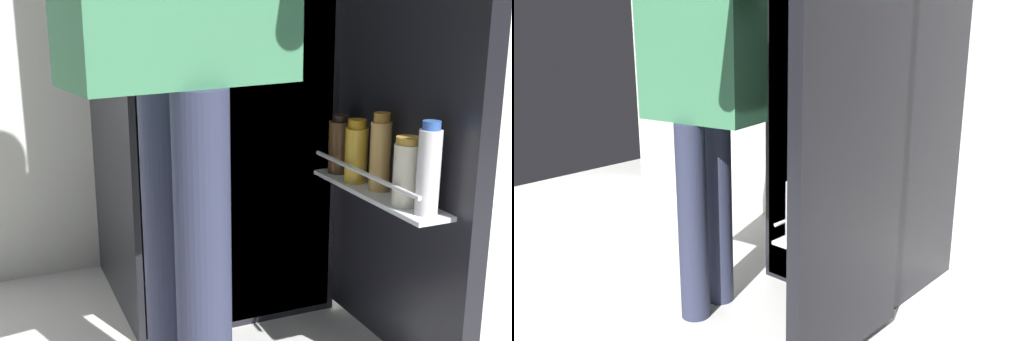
{
  "view_description": "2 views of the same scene",
  "coord_description": "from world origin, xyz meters",
  "views": [
    {
      "loc": [
        -0.69,
        -1.48,
        1.0
      ],
      "look_at": [
        -0.07,
        -0.02,
        0.58
      ],
      "focal_mm": 46.16,
      "sensor_mm": 36.0,
      "label": 1
    },
    {
      "loc": [
        1.4,
        -1.66,
        1.23
      ],
      "look_at": [
        -0.01,
        -0.07,
        0.65
      ],
      "focal_mm": 40.4,
      "sensor_mm": 36.0,
      "label": 2
    }
  ],
  "objects": [
    {
      "name": "refrigerator",
      "position": [
        0.03,
        0.52,
        0.84
      ],
      "size": [
        0.7,
        1.26,
        1.69
      ],
      "color": "black",
      "rests_on": "ground_plane"
    }
  ]
}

